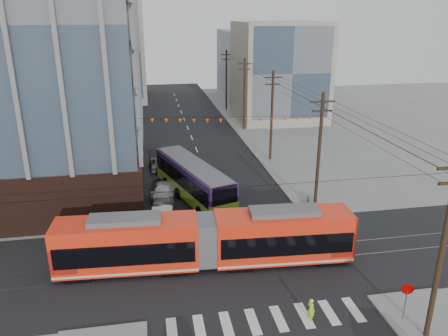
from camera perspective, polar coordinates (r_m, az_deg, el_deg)
The scene contains 15 objects.
ground at distance 30.00m, azimuth 3.93°, elevation -15.68°, with size 160.00×160.00×0.00m, color slate.
bg_bldg_nw_near at distance 76.90m, azimuth -18.60°, elevation 12.42°, with size 18.00×16.00×18.00m, color #8C99A5.
bg_bldg_ne_near at distance 75.65m, azimuth 7.18°, elevation 12.39°, with size 14.00×14.00×16.00m, color gray.
bg_bldg_nw_far at distance 96.28m, azimuth -15.27°, elevation 14.60°, with size 16.00×18.00×20.00m, color gray.
bg_bldg_ne_far at distance 95.41m, azimuth 4.74°, elevation 13.34°, with size 16.00×16.00×14.00m, color #8C99A5.
utility_pole_near at distance 25.90m, azimuth 26.56°, elevation -9.79°, with size 0.30×0.30×11.00m, color black.
utility_pole_far at distance 81.90m, azimuth 0.31°, elevation 11.32°, with size 0.30×0.30×11.00m, color black.
streetcar at distance 31.49m, azimuth -2.31°, elevation -9.45°, with size 21.01×2.95×4.05m, color #FA2F15, non-canonical shape.
city_bus at distance 42.85m, azimuth -4.04°, elevation -1.59°, with size 2.83×13.08×3.71m, color #2E194B, non-canonical shape.
parked_car_silver at distance 38.89m, azimuth -7.92°, elevation -5.65°, with size 1.78×5.09×1.68m, color #9EA1A4.
parked_car_white at distance 43.96m, azimuth -7.75°, elevation -2.71°, with size 2.10×5.17×1.50m, color silver.
parked_car_grey at distance 51.78m, azimuth -8.41°, elevation 0.64°, with size 2.20×4.77×1.33m, color slate.
pedestrian at distance 27.61m, azimuth 11.29°, elevation -17.69°, with size 0.55×0.36×1.50m, color #C6FC30.
stop_sign at distance 28.82m, azimuth 22.58°, elevation -16.07°, with size 0.74×0.74×2.43m, color #A20000, non-canonical shape.
jersey_barrier at distance 41.13m, azimuth 11.58°, elevation -5.04°, with size 0.98×4.36×0.87m, color gray.
Camera 1 is at (-6.27, -23.69, 17.31)m, focal length 35.00 mm.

